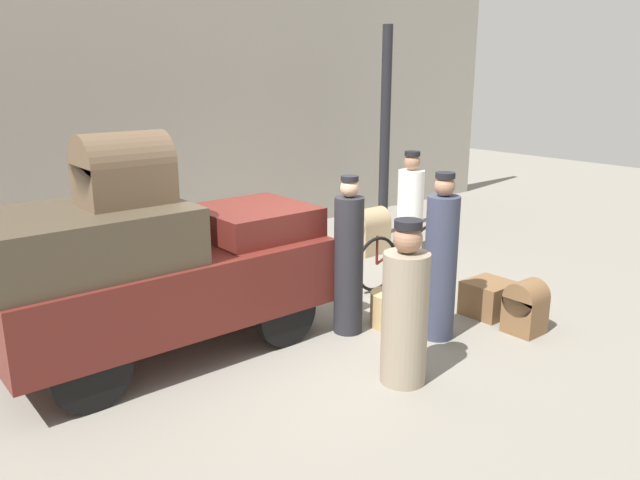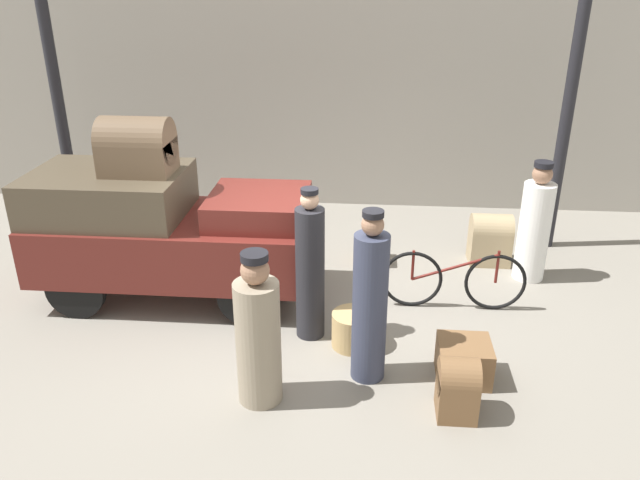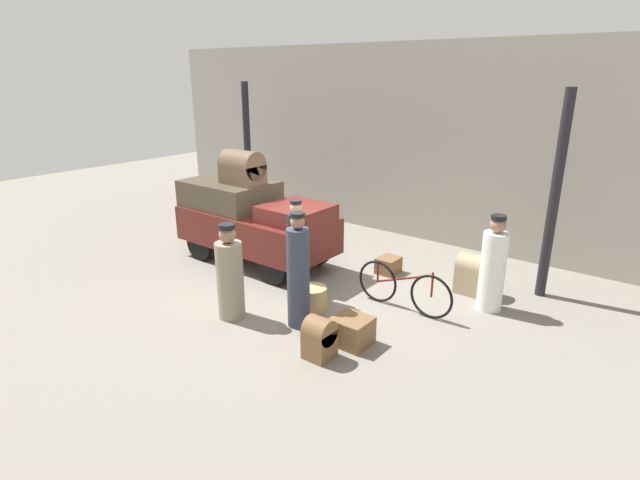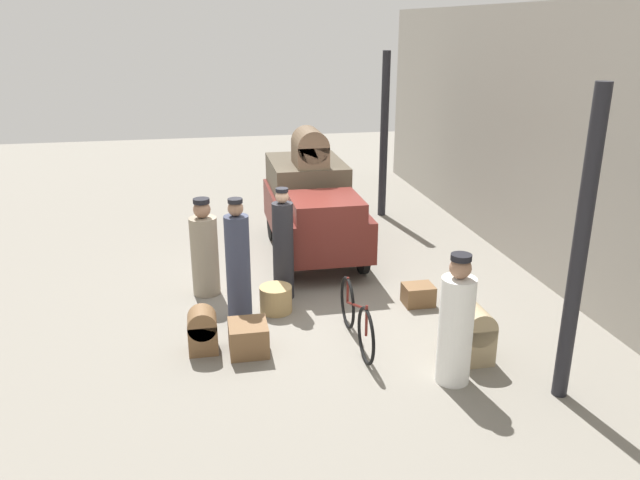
{
  "view_description": "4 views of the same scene",
  "coord_description": "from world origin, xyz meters",
  "px_view_note": "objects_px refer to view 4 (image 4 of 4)",
  "views": [
    {
      "loc": [
        -4.32,
        -5.28,
        2.91
      ],
      "look_at": [
        0.2,
        0.2,
        0.95
      ],
      "focal_mm": 35.0,
      "sensor_mm": 36.0,
      "label": 1
    },
    {
      "loc": [
        0.77,
        -6.59,
        3.97
      ],
      "look_at": [
        0.2,
        0.2,
        0.95
      ],
      "focal_mm": 35.0,
      "sensor_mm": 36.0,
      "label": 2
    },
    {
      "loc": [
        5.49,
        -6.53,
        3.85
      ],
      "look_at": [
        0.2,
        0.2,
        0.95
      ],
      "focal_mm": 28.0,
      "sensor_mm": 36.0,
      "label": 3
    },
    {
      "loc": [
        9.25,
        -1.56,
        4.17
      ],
      "look_at": [
        0.2,
        0.2,
        0.95
      ],
      "focal_mm": 35.0,
      "sensor_mm": 36.0,
      "label": 4
    }
  ],
  "objects_px": {
    "conductor_in_dark_uniform": "(238,265)",
    "trunk_barrel_dark": "(472,332)",
    "porter_lifting_near_truck": "(283,248)",
    "bicycle": "(356,318)",
    "truck": "(313,206)",
    "suitcase_small_leather": "(418,295)",
    "wicker_basket": "(276,299)",
    "trunk_wicker_pale": "(248,338)",
    "trunk_on_truck_roof": "(310,148)",
    "porter_with_bicycle": "(205,252)",
    "suitcase_black_upright": "(203,330)",
    "porter_carrying_trunk": "(456,325)"
  },
  "relations": [
    {
      "from": "porter_lifting_near_truck",
      "to": "truck",
      "type": "bearing_deg",
      "value": 156.8
    },
    {
      "from": "trunk_on_truck_roof",
      "to": "suitcase_small_leather",
      "type": "bearing_deg",
      "value": 22.95
    },
    {
      "from": "suitcase_small_leather",
      "to": "porter_carrying_trunk",
      "type": "bearing_deg",
      "value": -8.64
    },
    {
      "from": "porter_lifting_near_truck",
      "to": "suitcase_black_upright",
      "type": "distance_m",
      "value": 2.07
    },
    {
      "from": "porter_lifting_near_truck",
      "to": "trunk_barrel_dark",
      "type": "bearing_deg",
      "value": 41.87
    },
    {
      "from": "porter_carrying_trunk",
      "to": "trunk_wicker_pale",
      "type": "distance_m",
      "value": 2.73
    },
    {
      "from": "conductor_in_dark_uniform",
      "to": "suitcase_small_leather",
      "type": "xyz_separation_m",
      "value": [
        0.0,
        2.77,
        -0.7
      ]
    },
    {
      "from": "porter_carrying_trunk",
      "to": "porter_with_bicycle",
      "type": "height_order",
      "value": "porter_carrying_trunk"
    },
    {
      "from": "suitcase_black_upright",
      "to": "porter_carrying_trunk",
      "type": "bearing_deg",
      "value": 66.11
    },
    {
      "from": "truck",
      "to": "wicker_basket",
      "type": "height_order",
      "value": "truck"
    },
    {
      "from": "conductor_in_dark_uniform",
      "to": "porter_with_bicycle",
      "type": "height_order",
      "value": "conductor_in_dark_uniform"
    },
    {
      "from": "porter_with_bicycle",
      "to": "truck",
      "type": "bearing_deg",
      "value": 127.06
    },
    {
      "from": "porter_with_bicycle",
      "to": "porter_lifting_near_truck",
      "type": "bearing_deg",
      "value": 72.56
    },
    {
      "from": "trunk_barrel_dark",
      "to": "suitcase_black_upright",
      "type": "relative_size",
      "value": 1.2
    },
    {
      "from": "suitcase_small_leather",
      "to": "porter_lifting_near_truck",
      "type": "bearing_deg",
      "value": -108.51
    },
    {
      "from": "bicycle",
      "to": "wicker_basket",
      "type": "bearing_deg",
      "value": -141.68
    },
    {
      "from": "trunk_wicker_pale",
      "to": "suitcase_small_leather",
      "type": "height_order",
      "value": "trunk_wicker_pale"
    },
    {
      "from": "wicker_basket",
      "to": "porter_lifting_near_truck",
      "type": "height_order",
      "value": "porter_lifting_near_truck"
    },
    {
      "from": "suitcase_black_upright",
      "to": "porter_lifting_near_truck",
      "type": "bearing_deg",
      "value": 139.6
    },
    {
      "from": "trunk_wicker_pale",
      "to": "trunk_on_truck_roof",
      "type": "xyz_separation_m",
      "value": [
        -3.82,
        1.53,
        1.76
      ]
    },
    {
      "from": "suitcase_small_leather",
      "to": "trunk_on_truck_roof",
      "type": "height_order",
      "value": "trunk_on_truck_roof"
    },
    {
      "from": "bicycle",
      "to": "porter_with_bicycle",
      "type": "distance_m",
      "value": 2.89
    },
    {
      "from": "trunk_wicker_pale",
      "to": "porter_lifting_near_truck",
      "type": "bearing_deg",
      "value": 157.01
    },
    {
      "from": "porter_lifting_near_truck",
      "to": "suitcase_black_upright",
      "type": "xyz_separation_m",
      "value": [
        1.53,
        -1.3,
        -0.52
      ]
    },
    {
      "from": "porter_with_bicycle",
      "to": "suitcase_black_upright",
      "type": "xyz_separation_m",
      "value": [
        1.91,
        -0.09,
        -0.4
      ]
    },
    {
      "from": "porter_with_bicycle",
      "to": "trunk_barrel_dark",
      "type": "bearing_deg",
      "value": 50.47
    },
    {
      "from": "trunk_wicker_pale",
      "to": "suitcase_black_upright",
      "type": "distance_m",
      "value": 0.62
    },
    {
      "from": "trunk_barrel_dark",
      "to": "bicycle",
      "type": "bearing_deg",
      "value": -116.03
    },
    {
      "from": "truck",
      "to": "conductor_in_dark_uniform",
      "type": "height_order",
      "value": "conductor_in_dark_uniform"
    },
    {
      "from": "suitcase_small_leather",
      "to": "wicker_basket",
      "type": "bearing_deg",
      "value": -94.4
    },
    {
      "from": "conductor_in_dark_uniform",
      "to": "trunk_wicker_pale",
      "type": "xyz_separation_m",
      "value": [
        0.99,
        0.04,
        -0.65
      ]
    },
    {
      "from": "trunk_on_truck_roof",
      "to": "wicker_basket",
      "type": "bearing_deg",
      "value": -20.88
    },
    {
      "from": "conductor_in_dark_uniform",
      "to": "trunk_barrel_dark",
      "type": "relative_size",
      "value": 2.51
    },
    {
      "from": "wicker_basket",
      "to": "suitcase_small_leather",
      "type": "bearing_deg",
      "value": 85.6
    },
    {
      "from": "truck",
      "to": "conductor_in_dark_uniform",
      "type": "relative_size",
      "value": 1.83
    },
    {
      "from": "conductor_in_dark_uniform",
      "to": "suitcase_small_leather",
      "type": "bearing_deg",
      "value": 89.98
    },
    {
      "from": "conductor_in_dark_uniform",
      "to": "trunk_barrel_dark",
      "type": "xyz_separation_m",
      "value": [
        1.71,
        2.88,
        -0.48
      ]
    },
    {
      "from": "porter_lifting_near_truck",
      "to": "suitcase_black_upright",
      "type": "relative_size",
      "value": 2.92
    },
    {
      "from": "truck",
      "to": "porter_lifting_near_truck",
      "type": "distance_m",
      "value": 2.09
    },
    {
      "from": "trunk_wicker_pale",
      "to": "suitcase_small_leather",
      "type": "distance_m",
      "value": 2.9
    },
    {
      "from": "porter_with_bicycle",
      "to": "trunk_barrel_dark",
      "type": "height_order",
      "value": "porter_with_bicycle"
    },
    {
      "from": "trunk_barrel_dark",
      "to": "trunk_wicker_pale",
      "type": "relative_size",
      "value": 1.36
    },
    {
      "from": "trunk_barrel_dark",
      "to": "trunk_on_truck_roof",
      "type": "xyz_separation_m",
      "value": [
        -4.54,
        -1.31,
        1.59
      ]
    },
    {
      "from": "porter_with_bicycle",
      "to": "suitcase_black_upright",
      "type": "distance_m",
      "value": 1.95
    },
    {
      "from": "porter_with_bicycle",
      "to": "suitcase_small_leather",
      "type": "distance_m",
      "value": 3.45
    },
    {
      "from": "bicycle",
      "to": "truck",
      "type": "bearing_deg",
      "value": 179.0
    },
    {
      "from": "porter_with_bicycle",
      "to": "suitcase_small_leather",
      "type": "height_order",
      "value": "porter_with_bicycle"
    },
    {
      "from": "porter_lifting_near_truck",
      "to": "trunk_barrel_dark",
      "type": "distance_m",
      "value": 3.23
    },
    {
      "from": "porter_carrying_trunk",
      "to": "bicycle",
      "type": "bearing_deg",
      "value": -140.81
    },
    {
      "from": "conductor_in_dark_uniform",
      "to": "suitcase_black_upright",
      "type": "bearing_deg",
      "value": -32.99
    }
  ]
}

